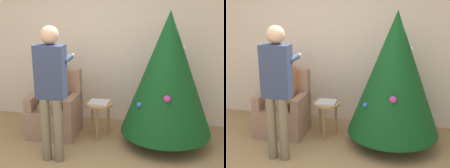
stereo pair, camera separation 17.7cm
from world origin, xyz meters
The scene contains 7 objects.
wall_back centered at (0.00, 2.23, 1.35)m, with size 8.00×0.06×2.70m.
christmas_tree centered at (1.12, 1.45, 1.05)m, with size 1.29×1.29×1.91m.
armchair centered at (-0.57, 1.50, 0.35)m, with size 0.73×0.63×0.99m.
person_seated centered at (-0.57, 1.47, 0.69)m, with size 0.36×0.46×1.25m.
person_standing centered at (-0.31, 0.75, 1.04)m, with size 0.39×0.57×1.74m.
side_stool centered at (0.13, 1.49, 0.45)m, with size 0.41×0.41×0.54m.
laptop centered at (0.13, 1.49, 0.55)m, with size 0.29×0.26×0.02m.
Camera 1 is at (1.10, -2.78, 2.09)m, focal length 50.00 mm.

